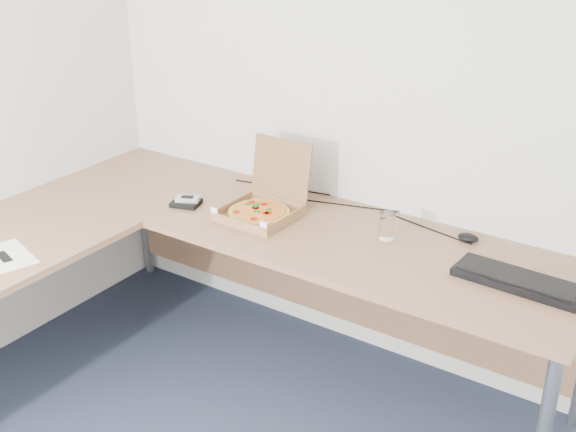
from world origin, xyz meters
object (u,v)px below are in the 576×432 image
Objects in this scene: desk at (170,247)px; wallet at (186,203)px; drinking_glass at (387,226)px; keyboard at (518,281)px; pizza_box at (261,208)px.

desk is 0.37m from wallet.
drinking_glass is 0.24× the size of keyboard.
drinking_glass is 0.93m from wallet.
wallet reaches higher than desk.
pizza_box is at bearing -1.67° from wallet.
keyboard is (0.57, -0.08, -0.04)m from drinking_glass.
wallet is (-0.35, -0.09, -0.03)m from pizza_box.
desk is 1.36m from keyboard.
pizza_box is 0.36m from wallet.
drinking_glass is at bearing 174.89° from keyboard.
keyboard is at bearing 18.63° from desk.
wallet is (-1.48, -0.12, -0.00)m from keyboard.
keyboard reaches higher than desk.
desk is 0.45m from pizza_box.
drinking_glass reaches higher than wallet.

